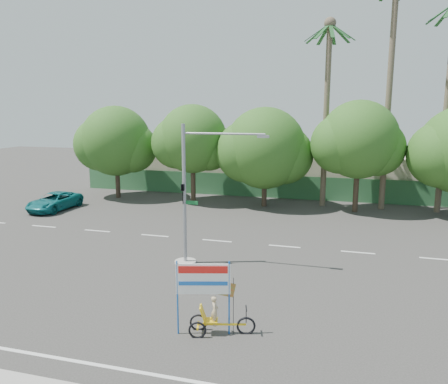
# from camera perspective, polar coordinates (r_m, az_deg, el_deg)

# --- Properties ---
(ground) EXTENTS (120.00, 120.00, 0.00)m
(ground) POSITION_cam_1_polar(r_m,az_deg,el_deg) (18.30, -1.99, -14.07)
(ground) COLOR #33302D
(ground) RESTS_ON ground
(fence) EXTENTS (38.00, 0.08, 2.00)m
(fence) POSITION_cam_1_polar(r_m,az_deg,el_deg) (38.25, 7.68, 0.66)
(fence) COLOR #336B3D
(fence) RESTS_ON ground
(building_left) EXTENTS (12.00, 8.00, 4.00)m
(building_left) POSITION_cam_1_polar(r_m,az_deg,el_deg) (44.80, -4.27, 3.51)
(building_left) COLOR beige
(building_left) RESTS_ON ground
(building_right) EXTENTS (14.00, 8.00, 3.60)m
(building_right) POSITION_cam_1_polar(r_m,az_deg,el_deg) (42.34, 19.36, 2.22)
(building_right) COLOR beige
(building_right) RESTS_ON ground
(tree_far_left) EXTENTS (7.14, 6.00, 7.96)m
(tree_far_left) POSITION_cam_1_polar(r_m,az_deg,el_deg) (38.94, -13.99, 6.20)
(tree_far_left) COLOR #473828
(tree_far_left) RESTS_ON ground
(tree_left) EXTENTS (6.66, 5.60, 8.07)m
(tree_left) POSITION_cam_1_polar(r_m,az_deg,el_deg) (36.00, -4.19, 6.61)
(tree_left) COLOR #473828
(tree_left) RESTS_ON ground
(tree_center) EXTENTS (7.62, 6.40, 7.85)m
(tree_center) POSITION_cam_1_polar(r_m,az_deg,el_deg) (34.51, 5.29, 5.42)
(tree_center) COLOR #473828
(tree_center) RESTS_ON ground
(tree_right) EXTENTS (6.90, 5.80, 8.36)m
(tree_right) POSITION_cam_1_polar(r_m,az_deg,el_deg) (33.92, 17.10, 6.20)
(tree_right) COLOR #473828
(tree_right) RESTS_ON ground
(palm_tall) EXTENTS (3.73, 3.79, 17.45)m
(palm_tall) POSITION_cam_1_polar(r_m,az_deg,el_deg) (35.55, 20.93, 14.61)
(palm_tall) COLOR #70604C
(palm_tall) RESTS_ON ground
(palm_short) EXTENTS (3.73, 3.79, 14.45)m
(palm_short) POSITION_cam_1_polar(r_m,az_deg,el_deg) (35.37, 13.31, 12.44)
(palm_short) COLOR #70604C
(palm_short) RESTS_ON ground
(traffic_signal) EXTENTS (4.72, 1.10, 7.00)m
(traffic_signal) POSITION_cam_1_polar(r_m,az_deg,el_deg) (21.61, -4.44, -1.99)
(traffic_signal) COLOR gray
(traffic_signal) RESTS_ON ground
(trike_billboard) EXTENTS (2.67, 1.03, 2.69)m
(trike_billboard) POSITION_cam_1_polar(r_m,az_deg,el_deg) (15.48, -1.72, -14.49)
(trike_billboard) COLOR black
(trike_billboard) RESTS_ON ground
(pickup_truck) EXTENTS (2.40, 4.89, 1.34)m
(pickup_truck) POSITION_cam_1_polar(r_m,az_deg,el_deg) (36.09, -21.27, -1.14)
(pickup_truck) COLOR #0F6A6C
(pickup_truck) RESTS_ON ground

